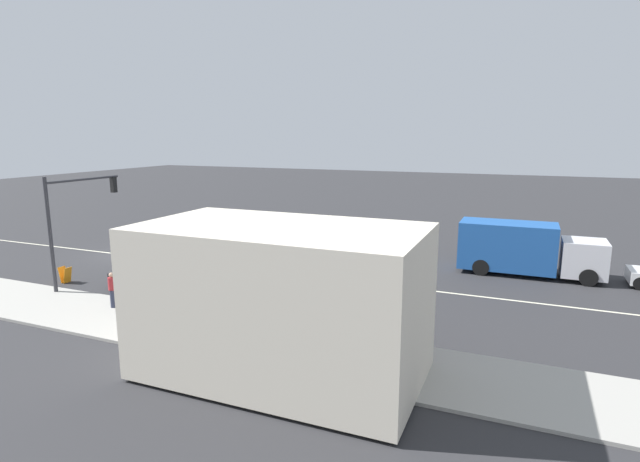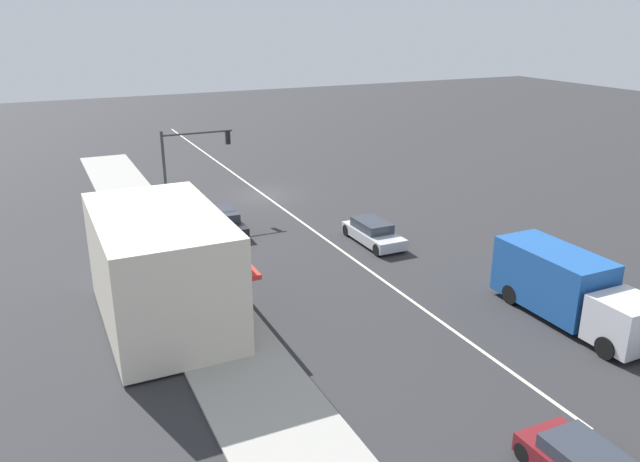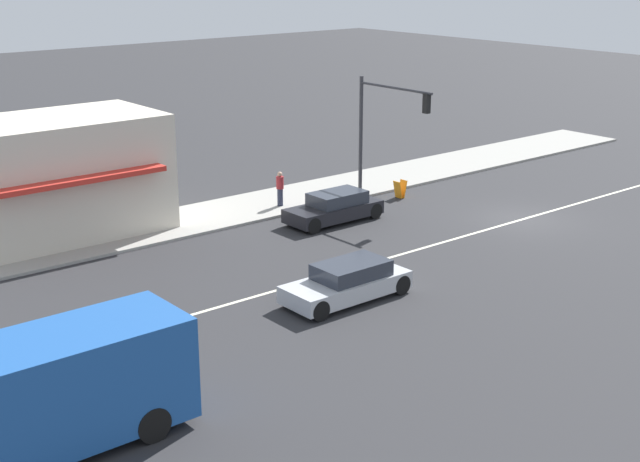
% 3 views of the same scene
% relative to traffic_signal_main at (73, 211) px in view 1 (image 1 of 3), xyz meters
% --- Properties ---
extents(ground_plane, '(160.00, 160.00, 0.00)m').
position_rel_traffic_signal_main_xyz_m(ground_plane, '(-6.12, 15.17, -3.90)').
color(ground_plane, '#2B2B2D').
extents(sidewalk_right, '(4.00, 73.00, 0.12)m').
position_rel_traffic_signal_main_xyz_m(sidewalk_right, '(2.88, 15.67, -3.84)').
color(sidewalk_right, '#9E9B93').
rests_on(sidewalk_right, ground).
extents(lane_marking_center, '(0.16, 60.00, 0.01)m').
position_rel_traffic_signal_main_xyz_m(lane_marking_center, '(-6.12, -2.83, -3.90)').
color(lane_marking_center, beige).
rests_on(lane_marking_center, ground).
extents(building_corner_store, '(5.62, 8.87, 4.79)m').
position_rel_traffic_signal_main_xyz_m(building_corner_store, '(4.58, 14.01, -1.38)').
color(building_corner_store, beige).
rests_on(building_corner_store, sidewalk_right).
extents(traffic_signal_main, '(4.59, 0.34, 5.60)m').
position_rel_traffic_signal_main_xyz_m(traffic_signal_main, '(0.00, 0.00, 0.00)').
color(traffic_signal_main, '#333338').
rests_on(traffic_signal_main, sidewalk_right).
extents(pedestrian, '(0.34, 0.34, 1.59)m').
position_rel_traffic_signal_main_xyz_m(pedestrian, '(2.06, 4.34, -2.94)').
color(pedestrian, '#282D42').
rests_on(pedestrian, sidewalk_right).
extents(warning_aframe_sign, '(0.45, 0.53, 0.84)m').
position_rel_traffic_signal_main_xyz_m(warning_aframe_sign, '(-0.14, -1.15, -3.47)').
color(warning_aframe_sign, orange).
rests_on(warning_aframe_sign, ground).
extents(delivery_truck, '(2.44, 7.50, 2.87)m').
position_rel_traffic_signal_main_xyz_m(delivery_truck, '(-11.12, 21.04, -2.43)').
color(delivery_truck, silver).
rests_on(delivery_truck, ground).
extents(sedan_dark, '(1.75, 4.39, 1.30)m').
position_rel_traffic_signal_main_xyz_m(sedan_dark, '(-1.12, 3.78, -3.27)').
color(sedan_dark, black).
rests_on(sedan_dark, ground).
extents(sedan_silver, '(1.81, 4.51, 1.30)m').
position_rel_traffic_signal_main_xyz_m(sedan_silver, '(-8.32, 9.31, -3.27)').
color(sedan_silver, '#B7BABF').
rests_on(sedan_silver, ground).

